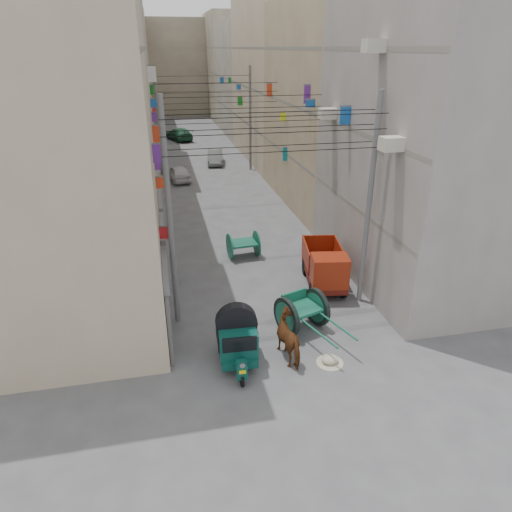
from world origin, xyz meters
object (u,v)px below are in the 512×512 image
object	(u,v)px
horse	(292,338)
distant_car_white	(178,173)
second_cart	(243,244)
feed_sack	(330,359)
mini_truck	(326,270)
distant_car_grey	(215,157)
distant_car_green	(179,134)
auto_rickshaw	(237,337)
tonga_cart	(302,311)

from	to	relation	value
horse	distant_car_white	size ratio (longest dim) A/B	0.50
second_cart	feed_sack	world-z (taller)	second_cart
horse	feed_sack	bearing A→B (deg)	142.59
mini_truck	distant_car_grey	bearing A→B (deg)	103.59
feed_sack	distant_car_green	bearing A→B (deg)	93.46
feed_sack	distant_car_grey	xyz separation A→B (m)	(-0.02, 28.23, 0.46)
second_cart	distant_car_grey	bearing A→B (deg)	81.65
auto_rickshaw	distant_car_grey	world-z (taller)	auto_rickshaw
auto_rickshaw	second_cart	size ratio (longest dim) A/B	1.53
auto_rickshaw	second_cart	bearing A→B (deg)	80.77
second_cart	distant_car_white	distance (m)	14.86
second_cart	distant_car_green	size ratio (longest dim) A/B	0.34
auto_rickshaw	feed_sack	world-z (taller)	auto_rickshaw
tonga_cart	distant_car_white	world-z (taller)	tonga_cart
second_cart	horse	world-z (taller)	horse
auto_rickshaw	distant_car_grey	size ratio (longest dim) A/B	0.64
distant_car_white	mini_truck	bearing A→B (deg)	94.51
auto_rickshaw	distant_car_white	xyz separation A→B (m)	(-0.56, 22.60, -0.36)
mini_truck	horse	world-z (taller)	mini_truck
second_cart	distant_car_grey	world-z (taller)	second_cart
auto_rickshaw	distant_car_green	xyz separation A→B (m)	(0.48, 39.44, -0.30)
distant_car_white	distant_car_grey	bearing A→B (deg)	-135.59
tonga_cart	horse	world-z (taller)	horse
horse	distant_car_white	xyz separation A→B (m)	(-2.34, 22.73, -0.15)
auto_rickshaw	mini_truck	world-z (taller)	mini_truck
feed_sack	distant_car_green	world-z (taller)	distant_car_green
tonga_cart	distant_car_grey	xyz separation A→B (m)	(0.31, 26.16, -0.14)
tonga_cart	distant_car_grey	world-z (taller)	tonga_cart
distant_car_white	distant_car_green	world-z (taller)	distant_car_green
horse	distant_car_green	bearing A→B (deg)	-98.30
tonga_cart	horse	size ratio (longest dim) A/B	1.92
second_cart	feed_sack	xyz separation A→B (m)	(1.22, -8.63, -0.53)
second_cart	mini_truck	bearing A→B (deg)	-59.73
tonga_cart	distant_car_white	size ratio (longest dim) A/B	0.97
tonga_cart	mini_truck	bearing A→B (deg)	36.36
distant_car_grey	distant_car_green	world-z (taller)	distant_car_green
auto_rickshaw	horse	xyz separation A→B (m)	(1.77, -0.13, -0.21)
distant_car_white	distant_car_green	xyz separation A→B (m)	(1.04, 16.83, 0.06)
feed_sack	horse	distance (m)	1.41
horse	distant_car_green	world-z (taller)	horse
tonga_cart	distant_car_grey	bearing A→B (deg)	70.38
mini_truck	distant_car_green	xyz separation A→B (m)	(-3.95, 35.41, -0.23)
tonga_cart	feed_sack	bearing A→B (deg)	-100.07
distant_car_grey	distant_car_green	distance (m)	12.15
distant_car_white	horse	bearing A→B (deg)	85.35
tonga_cart	second_cart	size ratio (longest dim) A/B	2.22
horse	distant_car_white	world-z (taller)	horse
mini_truck	feed_sack	xyz separation A→B (m)	(-1.52, -4.74, -0.74)
auto_rickshaw	tonga_cart	xyz separation A→B (m)	(2.58, 1.36, -0.21)
horse	distant_car_white	bearing A→B (deg)	-94.31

